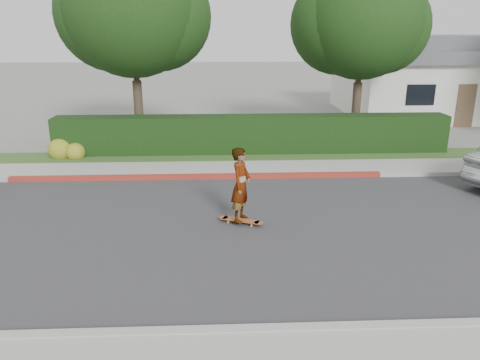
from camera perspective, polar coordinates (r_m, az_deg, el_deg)
The scene contains 13 objects.
ground at distance 12.17m, azimuth 18.22°, elevation -5.50°, with size 120.00×120.00×0.00m, color slate.
road at distance 12.17m, azimuth 18.22°, elevation -5.48°, with size 60.00×8.00×0.01m, color #2D2D30.
curb_far at distance 15.80m, azimuth 13.20°, elevation 0.62°, with size 60.00×0.20×0.15m, color #9E9E99.
curb_red_section at distance 15.23m, azimuth -5.23°, elevation 0.40°, with size 12.00×0.21×0.15m, color maroon.
sidewalk_far at distance 16.63m, azimuth 12.39°, elevation 1.50°, with size 60.00×1.60×0.12m, color gray.
planting_strip at distance 18.13m, azimuth 11.14°, elevation 2.91°, with size 60.00×1.60×0.10m, color #2D4C1E.
hedge at distance 18.08m, azimuth 1.51°, elevation 5.49°, with size 15.00×1.00×1.50m, color black.
flowering_shrub at distance 18.60m, azimuth -20.52°, elevation 3.38°, with size 1.40×1.00×0.90m.
tree_left at distance 19.38m, azimuth -12.96°, elevation 19.35°, with size 5.99×5.21×8.00m.
tree_center at distance 20.42m, azimuth 14.53°, elevation 18.14°, with size 5.66×4.84×7.44m.
house at distance 29.22m, azimuth 22.77°, elevation 11.60°, with size 10.60×8.60×4.30m.
skateboard at distance 11.70m, azimuth 0.11°, elevation -4.94°, with size 1.16×0.67×0.11m.
skateboarder at distance 11.37m, azimuth 0.11°, elevation -0.56°, with size 0.68×0.44×1.85m, color white.
Camera 1 is at (-4.25, -10.41, 4.67)m, focal length 35.00 mm.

